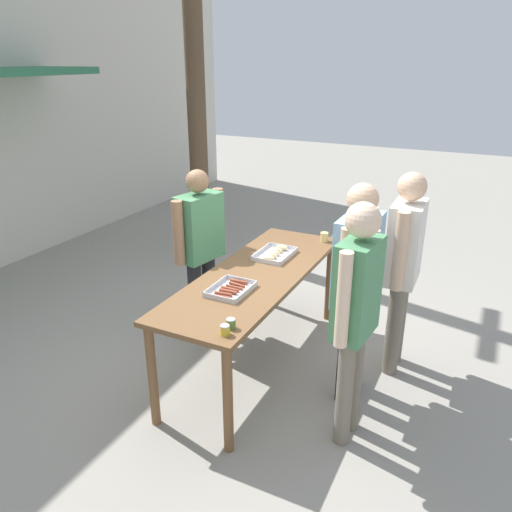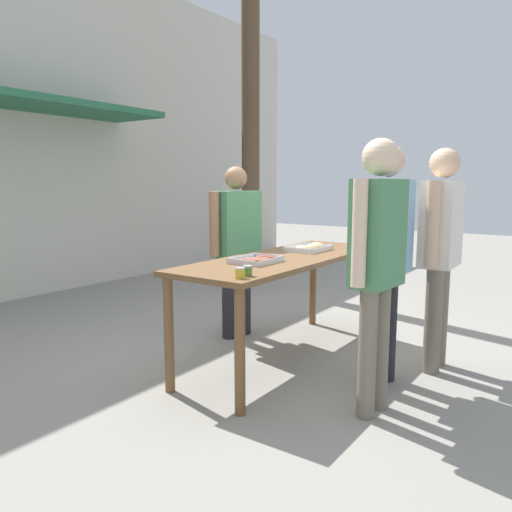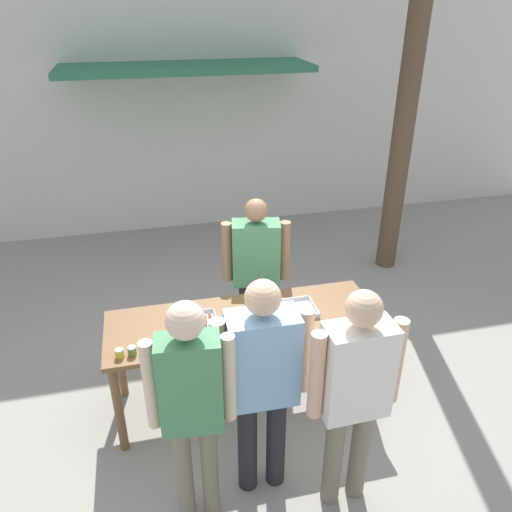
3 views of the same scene
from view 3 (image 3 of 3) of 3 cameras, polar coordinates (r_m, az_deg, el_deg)
ground_plane at (r=4.68m, az=-1.27°, el=-16.02°), size 24.00×24.00×0.00m
building_facade_back at (r=7.38m, az=-8.35°, el=19.91°), size 12.00×1.11×4.50m
serving_table at (r=4.18m, az=-1.38°, el=-8.39°), size 2.23×0.75×0.88m
food_tray_sausages at (r=4.08m, az=-7.12°, el=-7.62°), size 0.37×0.28×0.04m
food_tray_buns at (r=4.20m, az=4.04°, el=-6.11°), size 0.41×0.29×0.06m
condiment_jar_mustard at (r=3.84m, az=-15.34°, el=-10.67°), size 0.06×0.06×0.07m
condiment_jar_ketchup at (r=3.84m, az=-13.97°, el=-10.48°), size 0.06×0.06×0.07m
beer_cup at (r=4.17m, az=12.73°, el=-6.74°), size 0.08×0.08×0.09m
person_server_behind_table at (r=4.72m, az=0.00°, el=-1.04°), size 0.63×0.32×1.63m
person_customer_holding_hotdog at (r=3.18m, az=-7.41°, el=-15.81°), size 0.55×0.25×1.74m
person_customer_with_cup at (r=3.33m, az=11.19°, el=-14.39°), size 0.63×0.25×1.74m
person_customer_waiting_in_line at (r=3.35m, az=0.72°, el=-13.43°), size 0.67×0.26×1.74m
utility_pole at (r=6.18m, az=18.01°, el=23.88°), size 1.10×0.25×5.76m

